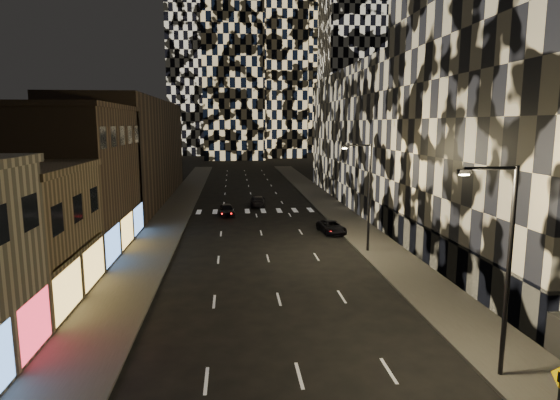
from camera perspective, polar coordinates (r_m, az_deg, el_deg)
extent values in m
cube|color=#47443F|center=(59.05, -12.78, -1.41)|extent=(4.00, 120.00, 0.15)
cube|color=#47443F|center=(59.97, 6.55, -1.08)|extent=(4.00, 120.00, 0.15)
cube|color=#4C4C47|center=(58.83, -10.75, -1.39)|extent=(0.20, 120.00, 0.15)
cube|color=#4C4C47|center=(59.56, 4.58, -1.12)|extent=(0.20, 120.00, 0.15)
cube|color=#4D3C2C|center=(43.78, -24.80, 2.13)|extent=(10.00, 15.00, 12.00)
cube|color=#4D3C2C|center=(69.20, -17.78, 5.70)|extent=(10.00, 40.00, 14.00)
cube|color=#232326|center=(39.34, 29.84, 8.36)|extent=(16.00, 25.00, 22.00)
cube|color=#383838|center=(36.65, 18.73, -5.92)|extent=(0.60, 25.00, 3.00)
cube|color=#232326|center=(68.52, 13.69, 7.52)|extent=(16.00, 40.00, 18.00)
cylinder|color=black|center=(21.83, 26.06, -8.06)|extent=(0.20, 0.20, 9.00)
cylinder|color=black|center=(20.44, 24.32, 3.54)|extent=(2.20, 0.14, 0.14)
cube|color=black|center=(19.93, 21.55, 3.24)|extent=(0.50, 0.25, 0.18)
cube|color=#FFEAB2|center=(19.94, 21.53, 2.90)|extent=(0.35, 0.18, 0.06)
cylinder|color=black|center=(39.76, 10.83, 0.22)|extent=(0.20, 0.20, 9.00)
cylinder|color=black|center=(39.02, 9.47, 6.58)|extent=(2.20, 0.14, 0.14)
cube|color=black|center=(38.75, 7.89, 6.43)|extent=(0.50, 0.25, 0.18)
cube|color=#FFEAB2|center=(38.75, 7.88, 6.25)|extent=(0.35, 0.18, 0.06)
imported|color=black|center=(55.85, -6.50, -1.19)|extent=(2.12, 4.29, 1.41)
imported|color=black|center=(61.98, -2.74, -0.12)|extent=(2.12, 4.78, 1.36)
imported|color=black|center=(46.99, 6.30, -3.29)|extent=(2.61, 4.68, 1.24)
cube|color=black|center=(19.55, 30.96, -18.09)|extent=(0.04, 0.21, 0.38)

